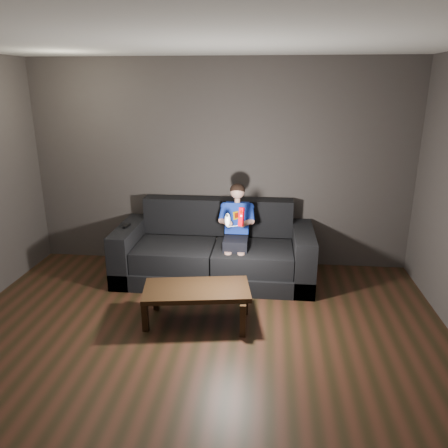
# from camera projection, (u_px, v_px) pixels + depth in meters

# --- Properties ---
(floor) EXTENTS (5.00, 5.00, 0.00)m
(floor) POSITION_uv_depth(u_px,v_px,m) (189.00, 372.00, 3.77)
(floor) COLOR black
(floor) RESTS_ON ground
(back_wall) EXTENTS (5.00, 0.04, 2.70)m
(back_wall) POSITION_uv_depth(u_px,v_px,m) (220.00, 165.00, 5.72)
(back_wall) COLOR #3F3937
(back_wall) RESTS_ON ground
(ceiling) EXTENTS (5.00, 5.00, 0.02)m
(ceiling) POSITION_uv_depth(u_px,v_px,m) (179.00, 33.00, 2.94)
(ceiling) COLOR silver
(ceiling) RESTS_ON back_wall
(sofa) EXTENTS (2.44, 1.05, 0.94)m
(sofa) POSITION_uv_depth(u_px,v_px,m) (215.00, 254.00, 5.54)
(sofa) COLOR black
(sofa) RESTS_ON floor
(child) EXTENTS (0.43, 0.53, 1.07)m
(child) POSITION_uv_depth(u_px,v_px,m) (237.00, 223.00, 5.30)
(child) COLOR black
(child) RESTS_ON sofa
(wii_remote_red) EXTENTS (0.07, 0.09, 0.21)m
(wii_remote_red) POSITION_uv_depth(u_px,v_px,m) (241.00, 217.00, 4.84)
(wii_remote_red) COLOR #CE000A
(wii_remote_red) RESTS_ON child
(nunchuk_white) EXTENTS (0.07, 0.10, 0.16)m
(nunchuk_white) POSITION_uv_depth(u_px,v_px,m) (227.00, 220.00, 4.87)
(nunchuk_white) COLOR white
(nunchuk_white) RESTS_ON child
(wii_remote_black) EXTENTS (0.06, 0.15, 0.03)m
(wii_remote_black) POSITION_uv_depth(u_px,v_px,m) (127.00, 226.00, 5.44)
(wii_remote_black) COLOR black
(wii_remote_black) RESTS_ON sofa
(coffee_table) EXTENTS (1.15, 0.70, 0.39)m
(coffee_table) POSITION_uv_depth(u_px,v_px,m) (197.00, 292.00, 4.46)
(coffee_table) COLOR black
(coffee_table) RESTS_ON floor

